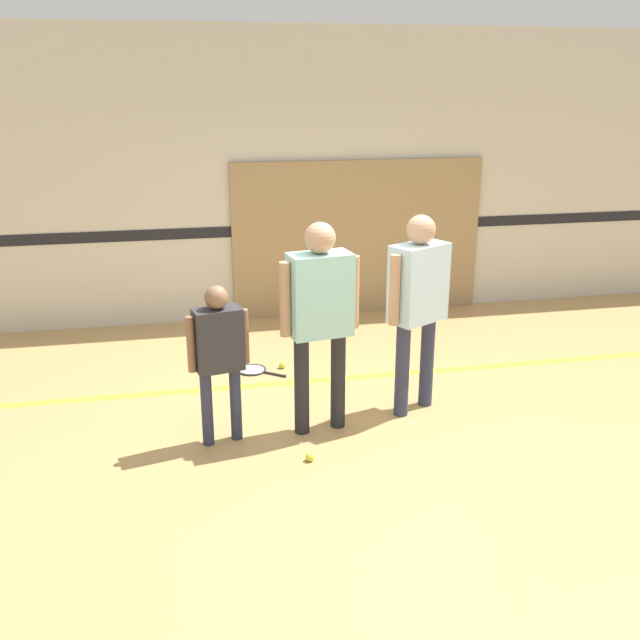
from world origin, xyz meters
The scene contains 10 objects.
ground_plane centered at (0.00, 0.00, 0.00)m, with size 16.00×16.00×0.00m, color tan.
wall_back centered at (0.00, 3.05, 1.60)m, with size 16.00×0.07×3.20m.
wall_panel centered at (0.83, 2.99, 0.89)m, with size 2.92×0.05×1.79m.
floor_stripe centered at (0.00, 1.05, 0.00)m, with size 14.40×0.10×0.01m.
person_instructor centered at (-0.21, 0.11, 1.03)m, with size 0.62×0.32×1.66m.
person_student_left centered at (-0.98, 0.06, 0.77)m, with size 0.46×0.26×1.24m.
person_student_right centered at (0.63, 0.30, 1.02)m, with size 0.56×0.44×1.65m.
racket_spare_on_floor centered at (-0.59, 1.39, 0.01)m, with size 0.49×0.43×0.03m.
tennis_ball_near_instructor centered at (-0.38, -0.37, 0.03)m, with size 0.07×0.07×0.07m, color #CCE038.
tennis_ball_by_spare_racket centered at (-0.32, 1.41, 0.03)m, with size 0.07×0.07×0.07m, color #CCE038.
Camera 1 is at (-1.24, -4.88, 2.63)m, focal length 40.00 mm.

